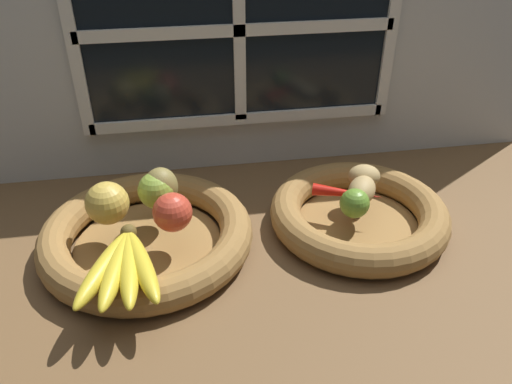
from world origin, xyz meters
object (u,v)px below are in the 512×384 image
Objects in this scene: lime_near at (355,203)px; potato_large at (362,190)px; apple_red_right at (172,212)px; apple_green_back at (157,190)px; banana_bunch_front at (123,266)px; pear_brown at (161,187)px; fruit_bowl_left at (147,235)px; potato_back at (364,176)px; chili_pepper at (347,193)px; apple_golden_left at (107,203)px; fruit_bowl_right at (359,214)px.

potato_large is at bearing 56.31° from lime_near.
apple_red_right reaches higher than potato_large.
potato_large is (37.08, -4.46, -1.10)cm from apple_green_back.
lime_near is (-2.92, -4.37, 0.35)cm from potato_large.
apple_red_right is at bearing 52.67° from banana_bunch_front.
fruit_bowl_left is at bearing -121.59° from pear_brown.
potato_large is 5.45cm from potato_back.
apple_red_right is 0.52× the size of chili_pepper.
apple_golden_left is 43.17cm from chili_pepper.
potato_large is at bearing -1.41° from apple_golden_left.
pear_brown is 0.94× the size of potato_large.
pear_brown is at bearing -164.65° from chili_pepper.
lime_near is at bearing -123.69° from potato_large.
apple_red_right is 0.90× the size of apple_golden_left.
potato_back reaches higher than fruit_bowl_left.
chili_pepper reaches higher than fruit_bowl_right.
fruit_bowl_left is at bearing -10.60° from apple_golden_left.
potato_large is at bearing 17.34° from banana_bunch_front.
potato_back is at bearing 0.73° from apple_green_back.
pear_brown is at bearing 39.81° from apple_green_back.
apple_red_right reaches higher than potato_back.
apple_green_back is 0.87× the size of potato_large.
lime_near reaches higher than potato_back.
fruit_bowl_right is 45.93cm from apple_golden_left.
apple_golden_left is (-45.40, 1.12, 6.85)cm from fruit_bowl_right.
chili_pepper is (-2.30, 1.09, 4.29)cm from fruit_bowl_right.
fruit_bowl_left is at bearing -117.86° from apple_green_back.
pear_brown is at bearing 58.41° from fruit_bowl_left.
pear_brown is (-1.84, 8.04, 0.27)cm from apple_red_right.
potato_large reaches higher than chili_pepper.
apple_golden_left is (-10.95, 4.04, 0.38)cm from apple_red_right.
potato_back is at bearing 6.79° from fruit_bowl_left.
banana_bunch_front is 44.31cm from potato_large.
fruit_bowl_left is 5.20× the size of pear_brown.
potato_back is at bearing 61.02° from lime_near.
apple_red_right is at bearing -77.11° from pear_brown.
chili_pepper is (39.99, 14.29, -0.31)cm from banana_bunch_front.
fruit_bowl_right is 4.97× the size of apple_green_back.
lime_near reaches higher than chili_pepper.
apple_golden_left is 1.42× the size of lime_near.
pear_brown reaches higher than potato_large.
apple_green_back is 1.06cm from pear_brown.
fruit_bowl_right is 4.99× the size of apple_red_right.
pear_brown is 0.56× the size of chili_pepper.
pear_brown is at bearing 171.97° from potato_large.
lime_near is at bearing -14.50° from apple_green_back.
apple_red_right reaches higher than chili_pepper.
apple_red_right is at bearing -30.36° from fruit_bowl_left.
fruit_bowl_left is 1.96× the size of banana_bunch_front.
apple_red_right is 37.57cm from potato_back.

